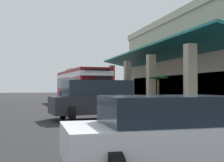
{
  "coord_description": "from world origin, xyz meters",
  "views": [
    {
      "loc": [
        24.38,
        -2.58,
        1.65
      ],
      "look_at": [
        -1.02,
        4.13,
        2.15
      ],
      "focal_mm": 47.53,
      "sensor_mm": 36.0,
      "label": 1
    }
  ],
  "objects_px": {
    "parked_suv_charcoal": "(98,99)",
    "potted_palm": "(158,102)",
    "parked_sedan_white": "(174,132)",
    "pedestrian": "(66,100)",
    "transit_bus": "(80,84)"
  },
  "relations": [
    {
      "from": "parked_sedan_white",
      "to": "parked_suv_charcoal",
      "type": "bearing_deg",
      "value": 177.0
    },
    {
      "from": "transit_bus",
      "to": "parked_suv_charcoal",
      "type": "height_order",
      "value": "transit_bus"
    },
    {
      "from": "parked_suv_charcoal",
      "to": "potted_palm",
      "type": "xyz_separation_m",
      "value": [
        -4.87,
        5.4,
        -0.48
      ]
    },
    {
      "from": "parked_sedan_white",
      "to": "parked_suv_charcoal",
      "type": "relative_size",
      "value": 0.88
    },
    {
      "from": "transit_bus",
      "to": "potted_palm",
      "type": "height_order",
      "value": "transit_bus"
    },
    {
      "from": "pedestrian",
      "to": "potted_palm",
      "type": "distance_m",
      "value": 7.61
    },
    {
      "from": "transit_bus",
      "to": "parked_suv_charcoal",
      "type": "bearing_deg",
      "value": -4.46
    },
    {
      "from": "pedestrian",
      "to": "potted_palm",
      "type": "height_order",
      "value": "potted_palm"
    },
    {
      "from": "pedestrian",
      "to": "potted_palm",
      "type": "xyz_separation_m",
      "value": [
        -3.25,
        6.87,
        -0.38
      ]
    },
    {
      "from": "parked_suv_charcoal",
      "to": "pedestrian",
      "type": "bearing_deg",
      "value": -137.81
    },
    {
      "from": "parked_sedan_white",
      "to": "parked_suv_charcoal",
      "type": "distance_m",
      "value": 9.29
    },
    {
      "from": "parked_sedan_white",
      "to": "potted_palm",
      "type": "distance_m",
      "value": 15.33
    },
    {
      "from": "transit_bus",
      "to": "parked_sedan_white",
      "type": "bearing_deg",
      "value": -3.83
    },
    {
      "from": "parked_suv_charcoal",
      "to": "pedestrian",
      "type": "xyz_separation_m",
      "value": [
        -1.63,
        -1.48,
        -0.1
      ]
    },
    {
      "from": "transit_bus",
      "to": "potted_palm",
      "type": "bearing_deg",
      "value": 31.24
    }
  ]
}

